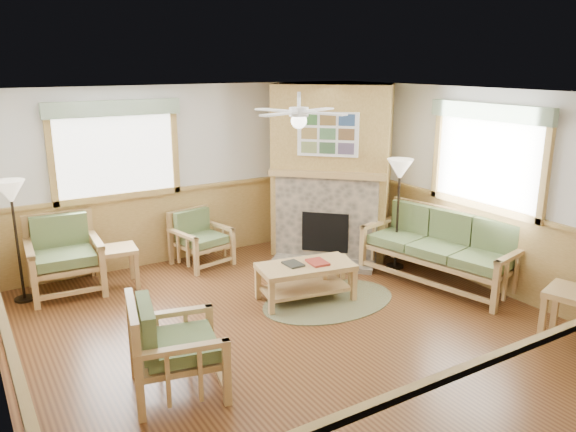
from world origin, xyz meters
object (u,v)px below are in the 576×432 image
armchair_back_right (201,239)px  end_table_chairs (118,267)px  end_table_sofa (570,316)px  armchair_back_left (64,256)px  sofa (440,249)px  coffee_table (306,282)px  floor_lamp_left (17,242)px  floor_lamp_right (398,214)px  footstool (334,273)px  armchair_left (177,345)px

armchair_back_right → end_table_chairs: 1.35m
end_table_sofa → armchair_back_left: bearing=135.5°
sofa → end_table_sofa: sofa is taller
coffee_table → sofa: bearing=-3.6°
floor_lamp_left → floor_lamp_right: (4.98, -1.62, 0.03)m
coffee_table → footstool: coffee_table is taller
sofa → end_table_sofa: (-0.07, -2.02, -0.19)m
sofa → footstool: bearing=-128.7°
sofa → armchair_back_right: (-2.57, 2.41, -0.08)m
coffee_table → floor_lamp_right: floor_lamp_right is taller
armchair_back_left → armchair_back_right: size_ratio=1.23×
armchair_back_left → coffee_table: armchair_back_left is taller
end_table_chairs → end_table_sofa: bearing=-47.8°
armchair_back_left → end_table_chairs: armchair_back_left is taller
armchair_back_right → end_table_sofa: size_ratio=1.35×
end_table_chairs → end_table_sofa: 5.70m
end_table_chairs → floor_lamp_left: bearing=171.1°
armchair_left → floor_lamp_right: size_ratio=0.56×
armchair_left → footstool: 3.09m
armchair_back_left → floor_lamp_right: (4.44, -1.62, 0.33)m
sofa → coffee_table: 2.01m
end_table_chairs → armchair_left: bearing=-94.3°
coffee_table → end_table_chairs: end_table_chairs is taller
coffee_table → floor_lamp_left: bearing=158.7°
coffee_table → floor_lamp_right: 1.94m
armchair_left → floor_lamp_right: floor_lamp_right is taller
armchair_left → coffee_table: 2.47m
coffee_table → floor_lamp_left: size_ratio=0.76×
armchair_back_left → sofa: bearing=-24.0°
sofa → armchair_left: sofa is taller
floor_lamp_right → armchair_back_right: bearing=146.0°
end_table_sofa → footstool: size_ratio=1.40×
footstool → floor_lamp_left: size_ratio=0.27×
sofa → floor_lamp_left: floor_lamp_left is taller
armchair_left → armchair_back_left: bearing=20.5°
armchair_back_right → armchair_back_left: bearing=168.4°
armchair_back_right → floor_lamp_left: 2.56m
sofa → coffee_table: (-1.94, 0.47, -0.25)m
sofa → footstool: 1.52m
armchair_left → floor_lamp_left: size_ratio=0.58×
sofa → floor_lamp_left: size_ratio=1.34×
end_table_sofa → floor_lamp_right: 2.84m
armchair_left → end_table_chairs: armchair_left is taller
armchair_back_right → end_table_sofa: armchair_back_right is taller
sofa → end_table_sofa: bearing=-14.5°
end_table_sofa → footstool: bearing=115.3°
footstool → coffee_table: bearing=-162.2°
coffee_table → floor_lamp_right: bearing=19.2°
armchair_back_right → footstool: armchair_back_right is taller
end_table_chairs → armchair_back_left: bearing=164.3°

